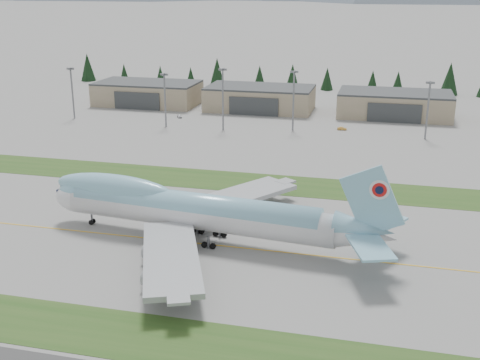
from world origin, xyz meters
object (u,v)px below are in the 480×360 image
(hangar_right, at_px, (395,104))
(service_vehicle_c, at_px, (415,123))
(hangar_center, at_px, (260,98))
(hangar_left, at_px, (148,93))
(boeing_747_freighter, at_px, (194,210))
(service_vehicle_a, at_px, (179,118))
(service_vehicle_b, at_px, (342,130))

(hangar_right, relative_size, service_vehicle_c, 12.55)
(hangar_center, xyz_separation_m, service_vehicle_c, (68.60, -11.17, -5.39))
(hangar_left, relative_size, hangar_right, 1.00)
(hangar_right, bearing_deg, boeing_747_freighter, -106.38)
(boeing_747_freighter, bearing_deg, service_vehicle_a, 116.82)
(hangar_left, bearing_deg, service_vehicle_a, -45.37)
(boeing_747_freighter, relative_size, hangar_right, 1.73)
(hangar_left, distance_m, service_vehicle_c, 124.22)
(hangar_left, distance_m, hangar_center, 55.00)
(hangar_right, xyz_separation_m, service_vehicle_b, (-19.88, -31.69, -5.39))
(hangar_center, relative_size, service_vehicle_b, 12.98)
(hangar_center, height_order, service_vehicle_c, hangar_center)
(hangar_right, height_order, service_vehicle_b, hangar_right)
(hangar_left, distance_m, service_vehicle_a, 35.47)
(boeing_747_freighter, xyz_separation_m, hangar_right, (43.50, 147.94, -1.81))
(hangar_right, relative_size, service_vehicle_b, 12.98)
(hangar_center, bearing_deg, boeing_747_freighter, -83.63)
(boeing_747_freighter, bearing_deg, service_vehicle_c, 75.11)
(boeing_747_freighter, relative_size, service_vehicle_a, 20.80)
(hangar_left, xyz_separation_m, hangar_center, (55.00, 0.00, 0.00))
(hangar_right, bearing_deg, service_vehicle_a, -164.57)
(service_vehicle_a, relative_size, service_vehicle_c, 1.04)
(boeing_747_freighter, distance_m, service_vehicle_a, 131.82)
(hangar_center, height_order, service_vehicle_b, hangar_center)
(hangar_left, bearing_deg, hangar_right, 0.00)
(hangar_right, bearing_deg, hangar_left, 180.00)
(hangar_right, xyz_separation_m, service_vehicle_a, (-90.37, -24.95, -5.39))
(service_vehicle_a, bearing_deg, hangar_left, 104.68)
(service_vehicle_b, height_order, service_vehicle_c, service_vehicle_b)
(hangar_center, relative_size, hangar_right, 1.00)
(boeing_747_freighter, distance_m, hangar_left, 164.32)
(service_vehicle_b, bearing_deg, service_vehicle_a, 84.36)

